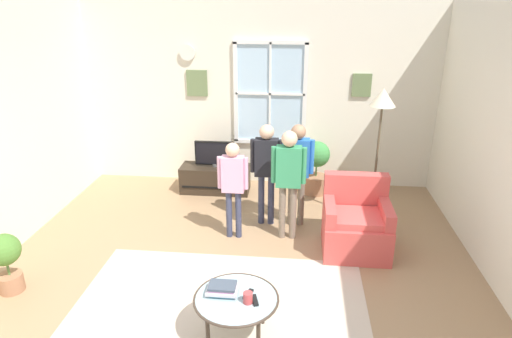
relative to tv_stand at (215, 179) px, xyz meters
name	(u,v)px	position (x,y,z in m)	size (l,w,h in m)	color
ground_plane	(228,305)	(0.62, -2.71, -0.22)	(5.98, 6.99, 0.02)	#9E7A56
back_wall	(259,96)	(0.63, 0.54, 1.20)	(5.38, 0.17, 2.80)	silver
area_rug	(216,320)	(0.56, -2.97, -0.20)	(2.86, 2.26, 0.01)	#C6B29E
tv_stand	(215,179)	(0.00, 0.00, 0.00)	(1.05, 0.43, 0.41)	#2D2319
television	(214,153)	(0.00, 0.00, 0.42)	(0.59, 0.08, 0.40)	#4C4C4C
armchair	(356,224)	(1.97, -1.53, 0.12)	(0.76, 0.74, 0.87)	#D14C47
coffee_table	(236,300)	(0.78, -3.17, 0.19)	(0.74, 0.74, 0.43)	#99B2B7
book_stack	(223,289)	(0.66, -3.12, 0.27)	(0.27, 0.20, 0.09)	#56A1BD
cup	(248,298)	(0.89, -3.22, 0.27)	(0.08, 0.08, 0.10)	#BF3F3F
remote_near_books	(248,294)	(0.88, -3.12, 0.23)	(0.04, 0.14, 0.02)	black
remote_near_cup	(255,300)	(0.95, -3.20, 0.23)	(0.04, 0.14, 0.02)	black
person_black_shirt	(266,163)	(0.87, -0.98, 0.65)	(0.41, 0.19, 1.36)	#333851
person_blue_shirt	(297,164)	(1.26, -0.97, 0.66)	(0.41, 0.19, 1.37)	#726656
person_pink_shirt	(233,180)	(0.50, -1.38, 0.57)	(0.37, 0.17, 1.24)	#333851
person_green_shirt	(289,173)	(1.16, -1.33, 0.67)	(0.42, 0.19, 1.39)	#726656
potted_plant_by_window	(316,166)	(1.55, 0.09, 0.24)	(0.39, 0.39, 0.83)	#9E6B4C
potted_plant_corner	(6,258)	(-1.62, -2.72, 0.18)	(0.32, 0.32, 0.64)	#9E6B4C
floor_lamp	(382,112)	(2.27, -0.80, 1.31)	(0.32, 0.32, 1.81)	black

